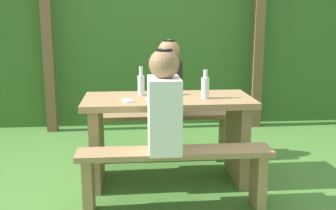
{
  "coord_description": "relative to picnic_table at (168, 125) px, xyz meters",
  "views": [
    {
      "loc": [
        -0.3,
        -3.34,
        1.39
      ],
      "look_at": [
        0.0,
        0.0,
        0.67
      ],
      "focal_mm": 43.85,
      "sensor_mm": 36.0,
      "label": 1
    }
  ],
  "objects": [
    {
      "name": "bottle_left",
      "position": [
        0.3,
        -0.07,
        0.33
      ],
      "size": [
        0.07,
        0.07,
        0.24
      ],
      "color": "silver",
      "rests_on": "picnic_table"
    },
    {
      "name": "bench_near",
      "position": [
        0.0,
        -0.56,
        -0.17
      ],
      "size": [
        1.4,
        0.24,
        0.46
      ],
      "color": "#9E7A51",
      "rests_on": "ground_plane"
    },
    {
      "name": "picnic_table",
      "position": [
        0.0,
        0.0,
        0.0
      ],
      "size": [
        1.4,
        0.64,
        0.74
      ],
      "color": "#9E7A51",
      "rests_on": "ground_plane"
    },
    {
      "name": "pergola_post_right",
      "position": [
        1.29,
        1.71,
        0.54
      ],
      "size": [
        0.12,
        0.12,
        2.07
      ],
      "primitive_type": "cube",
      "color": "brown",
      "rests_on": "ground_plane"
    },
    {
      "name": "hedge_backdrop",
      "position": [
        0.0,
        2.31,
        0.42
      ],
      "size": [
        6.4,
        0.8,
        1.84
      ],
      "primitive_type": "cube",
      "color": "#366125",
      "rests_on": "ground_plane"
    },
    {
      "name": "cell_phone",
      "position": [
        -0.33,
        -0.13,
        0.24
      ],
      "size": [
        0.11,
        0.15,
        0.01
      ],
      "primitive_type": "cube",
      "rotation": [
        0.0,
        0.0,
        0.32
      ],
      "color": "silver",
      "rests_on": "picnic_table"
    },
    {
      "name": "person_white_shirt",
      "position": [
        -0.08,
        -0.56,
        0.29
      ],
      "size": [
        0.25,
        0.35,
        0.72
      ],
      "color": "white",
      "rests_on": "bench_near"
    },
    {
      "name": "person_black_coat",
      "position": [
        0.06,
        0.56,
        0.29
      ],
      "size": [
        0.25,
        0.35,
        0.72
      ],
      "color": "black",
      "rests_on": "bench_far"
    },
    {
      "name": "pergola_post_left",
      "position": [
        -1.29,
        1.71,
        0.54
      ],
      "size": [
        0.12,
        0.12,
        2.07
      ],
      "primitive_type": "cube",
      "color": "brown",
      "rests_on": "ground_plane"
    },
    {
      "name": "bench_far",
      "position": [
        0.0,
        0.56,
        -0.17
      ],
      "size": [
        1.4,
        0.24,
        0.46
      ],
      "color": "#9E7A51",
      "rests_on": "ground_plane"
    },
    {
      "name": "drinking_glass",
      "position": [
        0.08,
        0.11,
        0.27
      ],
      "size": [
        0.06,
        0.06,
        0.08
      ],
      "primitive_type": "cylinder",
      "color": "silver",
      "rests_on": "picnic_table"
    },
    {
      "name": "ground_plane",
      "position": [
        0.0,
        0.0,
        -0.5
      ],
      "size": [
        12.0,
        12.0,
        0.0
      ],
      "primitive_type": "plane",
      "color": "#497D33"
    },
    {
      "name": "bottle_right",
      "position": [
        -0.22,
        0.11,
        0.33
      ],
      "size": [
        0.06,
        0.06,
        0.25
      ],
      "color": "silver",
      "rests_on": "picnic_table"
    }
  ]
}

